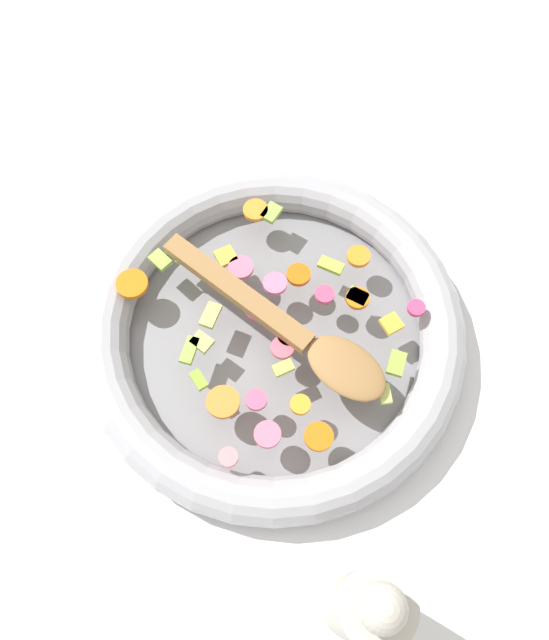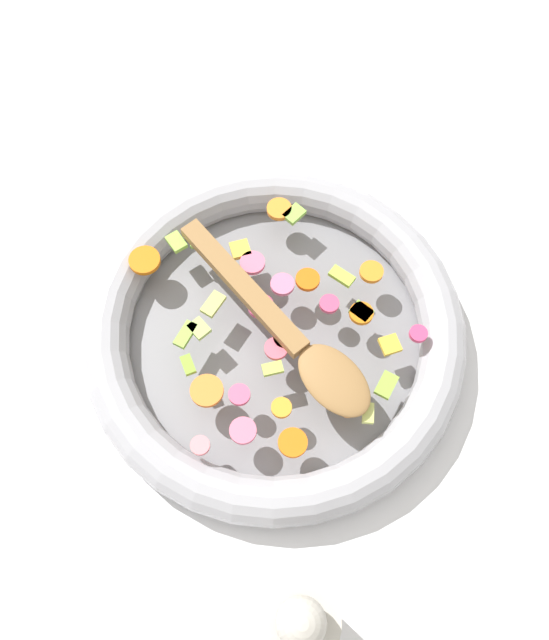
{
  "view_description": "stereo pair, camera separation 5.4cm",
  "coord_description": "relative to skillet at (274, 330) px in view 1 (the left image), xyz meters",
  "views": [
    {
      "loc": [
        -0.23,
        -0.15,
        0.66
      ],
      "look_at": [
        0.0,
        0.0,
        0.05
      ],
      "focal_mm": 35.0,
      "sensor_mm": 36.0,
      "label": 1
    },
    {
      "loc": [
        -0.19,
        -0.2,
        0.66
      ],
      "look_at": [
        0.0,
        0.0,
        0.05
      ],
      "focal_mm": 35.0,
      "sensor_mm": 36.0,
      "label": 2
    }
  ],
  "objects": [
    {
      "name": "ground_plane",
      "position": [
        0.0,
        0.0,
        -0.02
      ],
      "size": [
        4.0,
        4.0,
        0.0
      ],
      "primitive_type": "plane",
      "color": "silver"
    },
    {
      "name": "skillet",
      "position": [
        0.0,
        0.0,
        0.0
      ],
      "size": [
        0.42,
        0.42,
        0.05
      ],
      "color": "slate",
      "rests_on": "ground_plane"
    },
    {
      "name": "chopped_vegetables",
      "position": [
        -0.0,
        -0.0,
        0.03
      ],
      "size": [
        0.29,
        0.33,
        0.01
      ],
      "color": "orange",
      "rests_on": "skillet"
    },
    {
      "name": "wooden_spoon",
      "position": [
        -0.0,
        -0.03,
        0.04
      ],
      "size": [
        0.06,
        0.29,
        0.01
      ],
      "color": "olive",
      "rests_on": "chopped_vegetables"
    },
    {
      "name": "pepper_mill",
      "position": [
        -0.19,
        -0.22,
        0.07
      ],
      "size": [
        0.06,
        0.06,
        0.21
      ],
      "color": "#B2ADA3",
      "rests_on": "ground_plane"
    }
  ]
}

